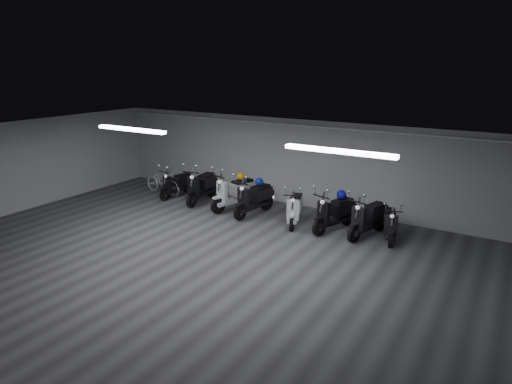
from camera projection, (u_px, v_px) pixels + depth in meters
The scene contains 19 objects.
floor at pixel (198, 259), 10.53m from camera, with size 14.00×10.00×0.01m, color #39393C.
ceiling at pixel (194, 142), 9.74m from camera, with size 14.00×10.00×0.01m, color slate.
back_wall at pixel (294, 163), 14.24m from camera, with size 14.00×0.01×2.80m, color #A7A7A9.
left_wall at pixel (18, 167), 13.63m from camera, with size 0.01×10.00×2.80m, color #A7A7A9.
fluor_strip_left at pixel (131, 129), 12.08m from camera, with size 2.40×0.18×0.08m, color white.
fluor_strip_right at pixel (339, 151), 9.08m from camera, with size 2.40×0.18×0.08m, color white.
conduit at pixel (294, 125), 13.82m from camera, with size 0.05×0.05×13.60m, color white.
scooter_0 at pixel (177, 180), 15.22m from camera, with size 0.55×1.65×1.23m, color black, non-canonical shape.
scooter_1 at pixel (201, 181), 14.62m from camera, with size 0.65×1.94×1.45m, color black, non-canonical shape.
scooter_2 at pixel (234, 187), 13.91m from camera, with size 0.66×1.97×1.47m, color silver, non-canonical shape.
scooter_5 at pixel (254, 193), 13.37m from camera, with size 0.63×1.89×1.40m, color black, non-canonical shape.
scooter_6 at pixel (295, 203), 12.64m from camera, with size 0.56×1.69×1.26m, color silver, non-canonical shape.
scooter_7 at pixel (335, 207), 12.12m from camera, with size 0.61×1.84×1.37m, color black, non-canonical shape.
scooter_8 at pixel (369, 212), 11.69m from camera, with size 0.61×1.84×1.37m, color black, non-canonical shape.
scooter_9 at pixel (390, 218), 11.52m from camera, with size 0.53×1.59×1.18m, color black, non-canonical shape.
bicycle at pixel (163, 179), 15.64m from camera, with size 0.60×1.70×1.10m, color silver.
helmet_0 at pixel (259, 182), 13.48m from camera, with size 0.26×0.26×0.26m, color navy.
helmet_1 at pixel (241, 176), 14.00m from camera, with size 0.24×0.24×0.24m, color #F4A20E.
helmet_2 at pixel (342, 195), 12.19m from camera, with size 0.27×0.27×0.27m, color #0C0D89.
Camera 1 is at (6.20, -7.53, 4.48)m, focal length 31.02 mm.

